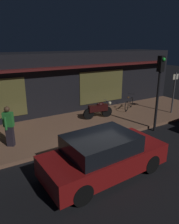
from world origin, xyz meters
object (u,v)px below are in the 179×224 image
sign_post (174,90)px  traffic_light_pole (159,81)px  bicycle_parked (129,104)px  parked_car_near (103,155)px  person_photographer (9,126)px  motorcycle (99,109)px

sign_post → traffic_light_pole: (-2.69, -1.20, 0.97)m
bicycle_parked → traffic_light_pole: 3.74m
traffic_light_pole → parked_car_near: bearing=-157.9°
bicycle_parked → sign_post: 2.71m
bicycle_parked → sign_post: bearing=-46.5°
bicycle_parked → person_photographer: size_ratio=0.85×
bicycle_parked → traffic_light_pole: bearing=-107.5°
motorcycle → traffic_light_pole: (1.56, -2.66, 1.83)m
person_photographer → motorcycle: bearing=11.6°
motorcycle → sign_post: size_ratio=0.71×
person_photographer → parked_car_near: 4.06m
person_photographer → sign_post: bearing=-2.9°
traffic_light_pole → parked_car_near: 4.88m
motorcycle → person_photographer: person_photographer is taller
motorcycle → sign_post: (4.25, -1.46, 0.86)m
parked_car_near → sign_post: bearing=22.9°
bicycle_parked → parked_car_near: bearing=-137.5°
bicycle_parked → sign_post: size_ratio=0.59×
person_photographer → sign_post: sign_post is taller
sign_post → person_photographer: bearing=177.1°
motorcycle → parked_car_near: (-2.65, -4.37, 0.06)m
motorcycle → person_photographer: size_ratio=1.02×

